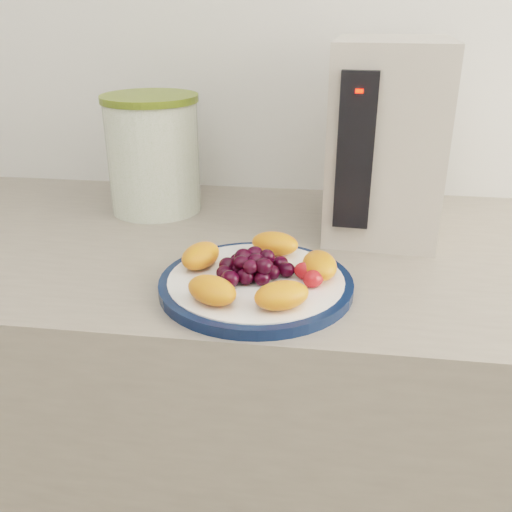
# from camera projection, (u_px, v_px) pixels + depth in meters

# --- Properties ---
(counter) EXTENTS (3.50, 0.60, 0.90)m
(counter) POSITION_uv_depth(u_px,v_px,m) (269.00, 456.00, 1.11)
(counter) COLOR gray
(counter) RESTS_ON floor
(cabinet_face) EXTENTS (3.48, 0.58, 0.84)m
(cabinet_face) POSITION_uv_depth(u_px,v_px,m) (269.00, 468.00, 1.12)
(cabinet_face) COLOR brown
(cabinet_face) RESTS_ON floor
(plate_rim) EXTENTS (0.26, 0.26, 0.01)m
(plate_rim) POSITION_uv_depth(u_px,v_px,m) (256.00, 284.00, 0.78)
(plate_rim) COLOR #0C1B3C
(plate_rim) RESTS_ON counter
(plate_face) EXTENTS (0.24, 0.24, 0.02)m
(plate_face) POSITION_uv_depth(u_px,v_px,m) (256.00, 284.00, 0.78)
(plate_face) COLOR white
(plate_face) RESTS_ON counter
(canister) EXTENTS (0.17, 0.17, 0.20)m
(canister) POSITION_uv_depth(u_px,v_px,m) (154.00, 157.00, 1.04)
(canister) COLOR #3F6210
(canister) RESTS_ON counter
(canister_lid) EXTENTS (0.17, 0.17, 0.01)m
(canister_lid) POSITION_uv_depth(u_px,v_px,m) (149.00, 98.00, 1.00)
(canister_lid) COLOR #5A691F
(canister_lid) RESTS_ON canister
(appliance_body) EXTENTS (0.19, 0.26, 0.31)m
(appliance_body) POSITION_uv_depth(u_px,v_px,m) (386.00, 138.00, 0.94)
(appliance_body) COLOR #BCB2A4
(appliance_body) RESTS_ON counter
(appliance_panel) EXTENTS (0.05, 0.02, 0.23)m
(appliance_panel) POSITION_uv_depth(u_px,v_px,m) (355.00, 152.00, 0.83)
(appliance_panel) COLOR black
(appliance_panel) RESTS_ON appliance_body
(appliance_led) EXTENTS (0.01, 0.01, 0.01)m
(appliance_led) POSITION_uv_depth(u_px,v_px,m) (359.00, 91.00, 0.79)
(appliance_led) COLOR #FF0C05
(appliance_led) RESTS_ON appliance_panel
(fruit_plate) EXTENTS (0.23, 0.23, 0.04)m
(fruit_plate) POSITION_uv_depth(u_px,v_px,m) (260.00, 268.00, 0.76)
(fruit_plate) COLOR orange
(fruit_plate) RESTS_ON plate_face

